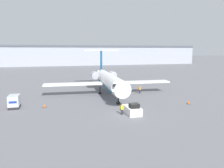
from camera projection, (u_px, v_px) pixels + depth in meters
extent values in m
plane|color=slate|center=(130.00, 115.00, 35.18)|extent=(600.00, 600.00, 0.00)
cube|color=#9EA3AD|center=(70.00, 56.00, 148.64)|extent=(180.00, 16.00, 12.19)
cube|color=#4C515B|center=(70.00, 46.00, 147.60)|extent=(180.00, 16.80, 1.20)
cylinder|color=white|center=(110.00, 81.00, 50.48)|extent=(4.37, 19.95, 3.14)
cone|color=white|center=(121.00, 89.00, 39.68)|extent=(3.29, 2.70, 3.14)
cube|color=black|center=(120.00, 85.00, 40.57)|extent=(2.71, 0.87, 0.44)
cone|color=white|center=(102.00, 75.00, 61.73)|extent=(3.04, 3.62, 2.83)
cube|color=#0C5999|center=(110.00, 85.00, 50.64)|extent=(3.93, 17.96, 0.20)
cube|color=white|center=(142.00, 82.00, 53.18)|extent=(13.50, 3.64, 0.36)
cube|color=white|center=(73.00, 84.00, 49.91)|extent=(13.50, 3.64, 0.36)
cylinder|color=#ADADB7|center=(112.00, 75.00, 58.94)|extent=(2.06, 3.31, 1.87)
cylinder|color=#ADADB7|center=(95.00, 75.00, 57.98)|extent=(2.06, 3.31, 1.87)
cube|color=#0C5999|center=(101.00, 60.00, 61.74)|extent=(0.38, 2.21, 5.33)
cube|color=white|center=(101.00, 50.00, 61.32)|extent=(9.69, 2.39, 0.20)
cylinder|color=black|center=(118.00, 100.00, 42.25)|extent=(0.24, 0.24, 1.81)
cylinder|color=black|center=(118.00, 103.00, 42.36)|extent=(0.80, 0.80, 0.40)
cylinder|color=black|center=(100.00, 90.00, 52.00)|extent=(0.24, 0.24, 1.81)
cylinder|color=black|center=(100.00, 93.00, 52.10)|extent=(0.80, 0.80, 0.40)
cylinder|color=black|center=(117.00, 90.00, 52.81)|extent=(0.24, 0.24, 1.81)
cylinder|color=black|center=(117.00, 92.00, 52.92)|extent=(0.80, 0.80, 0.40)
cube|color=silver|center=(132.00, 110.00, 35.71)|extent=(2.11, 3.64, 1.27)
cube|color=black|center=(134.00, 106.00, 34.79)|extent=(1.47, 1.31, 0.70)
cube|color=black|center=(129.00, 109.00, 37.41)|extent=(1.90, 0.30, 0.76)
cube|color=#232326|center=(15.00, 107.00, 39.54)|extent=(1.83, 2.98, 0.45)
cube|color=#B7BCC6|center=(14.00, 100.00, 39.35)|extent=(1.83, 2.98, 1.90)
cube|color=navy|center=(13.00, 102.00, 37.92)|extent=(1.28, 0.04, 0.36)
cube|color=#232838|center=(122.00, 112.00, 35.46)|extent=(0.32, 0.20, 0.85)
cube|color=yellow|center=(122.00, 107.00, 35.34)|extent=(0.40, 0.24, 0.68)
sphere|color=tan|center=(122.00, 105.00, 35.27)|extent=(0.25, 0.25, 0.25)
cube|color=#232838|center=(140.00, 92.00, 52.71)|extent=(0.32, 0.20, 0.87)
cube|color=orange|center=(140.00, 88.00, 52.59)|extent=(0.40, 0.24, 0.69)
sphere|color=tan|center=(140.00, 86.00, 52.52)|extent=(0.25, 0.25, 0.25)
cube|color=black|center=(45.00, 107.00, 39.92)|extent=(0.61, 0.61, 0.04)
cone|color=orange|center=(44.00, 105.00, 39.87)|extent=(0.44, 0.44, 0.66)
cube|color=black|center=(189.00, 104.00, 42.54)|extent=(0.60, 0.60, 0.04)
cone|color=orange|center=(189.00, 102.00, 42.48)|extent=(0.43, 0.43, 0.68)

